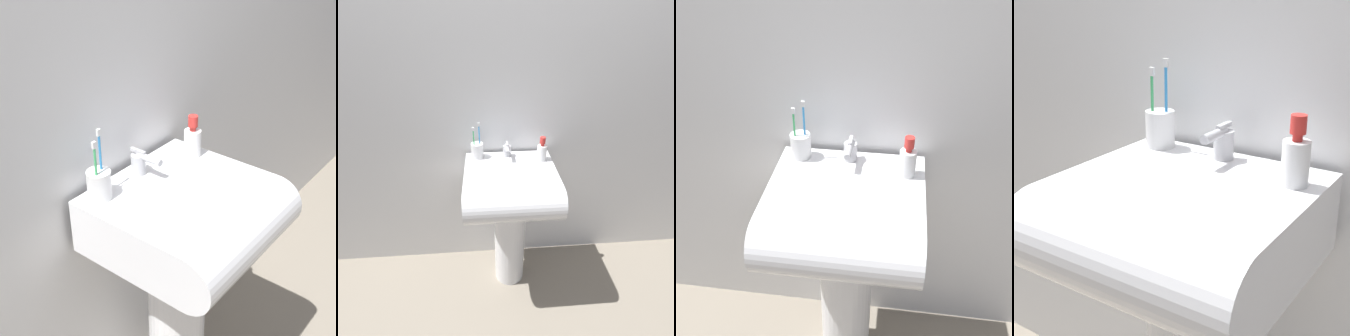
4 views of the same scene
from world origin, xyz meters
TOP-DOWN VIEW (x-y plane):
  - ground_plane at (0.00, 0.00)m, footprint 6.00×6.00m
  - wall_back at (0.00, 0.25)m, footprint 5.00×0.05m
  - sink_pedestal at (0.00, 0.00)m, footprint 0.20×0.20m
  - sink_basin at (0.00, -0.06)m, footprint 0.51×0.50m
  - faucet at (-0.01, 0.14)m, footprint 0.05×0.12m
  - toothbrush_cup at (-0.18, 0.15)m, footprint 0.07×0.07m
  - soap_bottle at (0.19, 0.09)m, footprint 0.06×0.06m

SIDE VIEW (x-z plane):
  - ground_plane at x=0.00m, z-range 0.00..0.00m
  - sink_pedestal at x=0.00m, z-range 0.00..0.72m
  - sink_basin at x=0.00m, z-range 0.72..0.89m
  - faucet at x=-0.01m, z-range 0.90..0.98m
  - toothbrush_cup at x=-0.18m, z-range 0.83..1.05m
  - soap_bottle at x=0.19m, z-range 0.88..1.02m
  - wall_back at x=0.00m, z-range 0.00..2.40m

